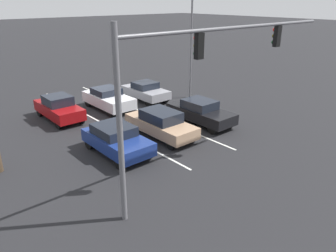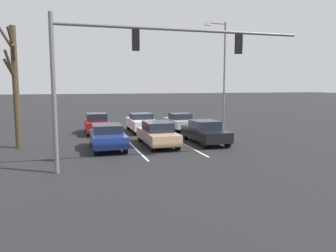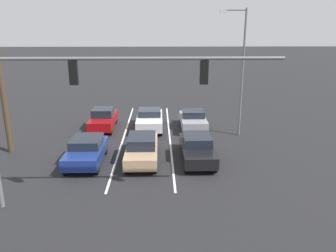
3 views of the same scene
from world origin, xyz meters
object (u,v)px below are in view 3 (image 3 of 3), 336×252
object	(u,v)px
car_silver_midlane_second	(150,119)
street_lamp_left_shoulder	(240,66)
car_gray_leftlane_second	(193,119)
bare_tree_near	(2,89)
car_tan_midlane_front	(142,148)
car_black_leftlane_front	(197,148)
car_navy_rightlane_front	(86,150)
traffic_signal_gantry	(77,92)
car_maroon_rightlane_second	(103,119)

from	to	relation	value
car_silver_midlane_second	street_lamp_left_shoulder	bearing A→B (deg)	165.35
car_gray_leftlane_second	bare_tree_near	world-z (taller)	bare_tree_near
car_gray_leftlane_second	car_silver_midlane_second	distance (m)	3.36
car_gray_leftlane_second	car_tan_midlane_front	bearing A→B (deg)	59.97
car_black_leftlane_front	car_navy_rightlane_front	world-z (taller)	car_black_leftlane_front
traffic_signal_gantry	car_gray_leftlane_second	bearing A→B (deg)	-117.43
car_tan_midlane_front	car_maroon_rightlane_second	xyz separation A→B (m)	(3.31, -6.49, 0.03)
car_black_leftlane_front	car_navy_rightlane_front	xyz separation A→B (m)	(6.45, 0.30, 0.02)
car_silver_midlane_second	car_black_leftlane_front	bearing A→B (deg)	115.18
car_tan_midlane_front	car_navy_rightlane_front	world-z (taller)	car_tan_midlane_front
car_navy_rightlane_front	car_silver_midlane_second	distance (m)	7.46
street_lamp_left_shoulder	car_gray_leftlane_second	bearing A→B (deg)	-29.34
traffic_signal_gantry	bare_tree_near	distance (m)	9.13
car_navy_rightlane_front	car_silver_midlane_second	world-z (taller)	car_silver_midlane_second
bare_tree_near	car_maroon_rightlane_second	bearing A→B (deg)	-136.08
street_lamp_left_shoulder	traffic_signal_gantry	bearing A→B (deg)	47.32
car_navy_rightlane_front	car_black_leftlane_front	bearing A→B (deg)	-177.33
car_tan_midlane_front	street_lamp_left_shoulder	xyz separation A→B (m)	(-6.68, -4.61, 4.26)
traffic_signal_gantry	car_tan_midlane_front	bearing A→B (deg)	-114.04
car_navy_rightlane_front	bare_tree_near	distance (m)	6.42
car_tan_midlane_front	car_silver_midlane_second	distance (m)	6.29
traffic_signal_gantry	street_lamp_left_shoulder	size ratio (longest dim) A/B	1.36
bare_tree_near	traffic_signal_gantry	bearing A→B (deg)	132.58
car_navy_rightlane_front	street_lamp_left_shoulder	size ratio (longest dim) A/B	0.47
traffic_signal_gantry	car_black_leftlane_front	bearing A→B (deg)	-137.44
car_gray_leftlane_second	traffic_signal_gantry	xyz separation A→B (m)	(5.92, 11.41, 4.33)
car_maroon_rightlane_second	traffic_signal_gantry	world-z (taller)	traffic_signal_gantry
car_navy_rightlane_front	car_silver_midlane_second	bearing A→B (deg)	-117.82
car_navy_rightlane_front	traffic_signal_gantry	size ratio (longest dim) A/B	0.34
car_gray_leftlane_second	traffic_signal_gantry	size ratio (longest dim) A/B	0.34
car_maroon_rightlane_second	street_lamp_left_shoulder	distance (m)	11.01
car_maroon_rightlane_second	street_lamp_left_shoulder	bearing A→B (deg)	169.37
car_tan_midlane_front	bare_tree_near	world-z (taller)	bare_tree_near
car_navy_rightlane_front	car_silver_midlane_second	xyz separation A→B (m)	(-3.48, -6.60, -0.00)
car_tan_midlane_front	car_maroon_rightlane_second	size ratio (longest dim) A/B	1.10
traffic_signal_gantry	car_maroon_rightlane_second	bearing A→B (deg)	-84.86
traffic_signal_gantry	bare_tree_near	xyz separation A→B (m)	(6.14, -6.68, -1.06)
car_black_leftlane_front	car_silver_midlane_second	xyz separation A→B (m)	(2.96, -6.30, 0.02)
car_black_leftlane_front	car_maroon_rightlane_second	size ratio (longest dim) A/B	1.08
car_navy_rightlane_front	traffic_signal_gantry	distance (m)	6.49
car_silver_midlane_second	traffic_signal_gantry	size ratio (longest dim) A/B	0.36
car_black_leftlane_front	car_silver_midlane_second	world-z (taller)	car_silver_midlane_second
car_black_leftlane_front	car_gray_leftlane_second	world-z (taller)	car_black_leftlane_front
car_navy_rightlane_front	street_lamp_left_shoulder	world-z (taller)	street_lamp_left_shoulder
car_navy_rightlane_front	car_gray_leftlane_second	size ratio (longest dim) A/B	1.02
car_silver_midlane_second	street_lamp_left_shoulder	size ratio (longest dim) A/B	0.49
car_navy_rightlane_front	bare_tree_near	size ratio (longest dim) A/B	0.56
car_tan_midlane_front	street_lamp_left_shoulder	world-z (taller)	street_lamp_left_shoulder
car_black_leftlane_front	traffic_signal_gantry	xyz separation A→B (m)	(5.53, 5.08, 4.31)
car_tan_midlane_front	bare_tree_near	distance (m)	9.15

